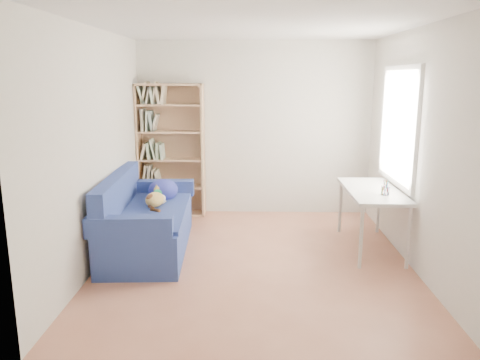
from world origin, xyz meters
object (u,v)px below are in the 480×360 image
Objects in this scene: sofa at (146,221)px; bookshelf at (171,156)px; desk at (372,195)px; pen_cup at (385,189)px.

bookshelf is (0.08, 1.49, 0.56)m from sofa.
sofa is 2.77m from desk.
bookshelf is at bearing 148.74° from pen_cup.
sofa is 1.44× the size of desk.
bookshelf is 3.21m from pen_cup.
bookshelf is 11.10× the size of pen_cup.
pen_cup is at bearing -6.57° from sofa.
pen_cup reaches higher than desk.
bookshelf is 3.02m from desk.
desk is 7.54× the size of pen_cup.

